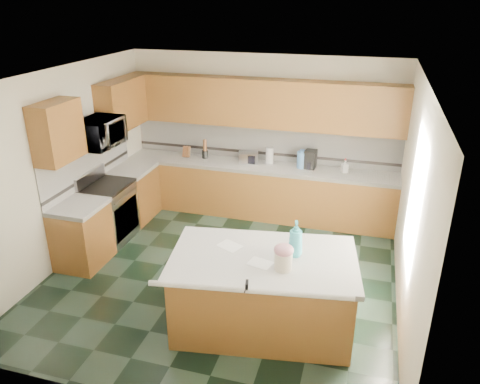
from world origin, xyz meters
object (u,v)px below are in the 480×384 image
(island_base, at_px, (263,294))
(toaster_oven, at_px, (248,158))
(island_top, at_px, (263,259))
(knife_block, at_px, (186,152))
(coffee_maker, at_px, (310,159))
(soap_bottle_island, at_px, (296,239))
(treat_jar, at_px, (283,261))

(island_base, height_order, toaster_oven, toaster_oven)
(island_base, xyz_separation_m, island_top, (0.00, 0.00, 0.46))
(knife_block, relative_size, coffee_maker, 0.62)
(soap_bottle_island, xyz_separation_m, knife_block, (-2.41, 2.79, -0.11))
(island_base, bearing_deg, coffee_maker, 79.68)
(soap_bottle_island, xyz_separation_m, toaster_oven, (-1.28, 2.79, -0.11))
(toaster_oven, bearing_deg, island_base, -85.94)
(island_top, height_order, soap_bottle_island, soap_bottle_island)
(island_top, bearing_deg, knife_block, 116.90)
(treat_jar, height_order, toaster_oven, treat_jar)
(soap_bottle_island, bearing_deg, coffee_maker, 83.73)
(knife_block, bearing_deg, coffee_maker, 5.18)
(soap_bottle_island, relative_size, knife_block, 2.18)
(island_base, relative_size, soap_bottle_island, 4.67)
(island_top, xyz_separation_m, coffee_maker, (0.09, 2.95, 0.18))
(treat_jar, xyz_separation_m, toaster_oven, (-1.21, 3.10, -0.01))
(soap_bottle_island, relative_size, toaster_oven, 1.29)
(island_base, bearing_deg, toaster_oven, 99.51)
(island_base, xyz_separation_m, coffee_maker, (0.09, 2.95, 0.64))
(island_base, bearing_deg, treat_jar, -43.70)
(knife_block, relative_size, toaster_oven, 0.59)
(island_base, distance_m, toaster_oven, 3.13)
(treat_jar, relative_size, toaster_oven, 0.61)
(toaster_oven, bearing_deg, coffee_maker, -12.43)
(soap_bottle_island, bearing_deg, island_base, -168.59)
(island_top, bearing_deg, toaster_oven, 99.51)
(soap_bottle_island, bearing_deg, treat_jar, -114.14)
(treat_jar, bearing_deg, soap_bottle_island, 84.08)
(island_top, bearing_deg, soap_bottle_island, 13.86)
(island_top, distance_m, soap_bottle_island, 0.42)
(coffee_maker, bearing_deg, toaster_oven, -172.36)
(island_top, bearing_deg, treat_jar, -43.70)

